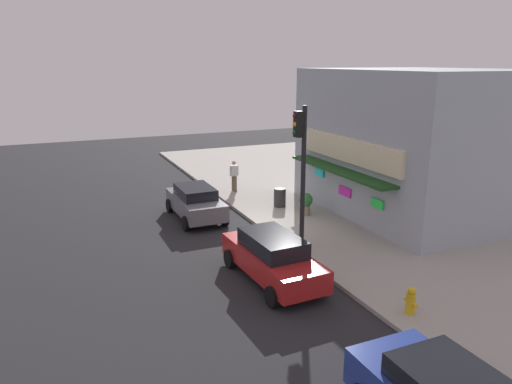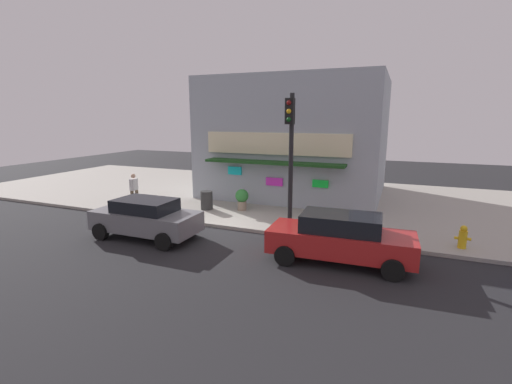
% 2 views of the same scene
% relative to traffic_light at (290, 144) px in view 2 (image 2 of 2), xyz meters
% --- Properties ---
extents(ground_plane, '(55.44, 55.44, 0.00)m').
position_rel_traffic_light_xyz_m(ground_plane, '(-2.81, -0.64, -3.52)').
color(ground_plane, '#232326').
extents(sidewalk, '(36.96, 12.87, 0.14)m').
position_rel_traffic_light_xyz_m(sidewalk, '(-2.81, 5.80, -3.45)').
color(sidewalk, '#A39E93').
rests_on(sidewalk, ground_plane).
extents(corner_building, '(9.62, 8.51, 6.50)m').
position_rel_traffic_light_xyz_m(corner_building, '(-1.74, 7.10, -0.13)').
color(corner_building, '#9EA8B2').
rests_on(corner_building, sidewalk).
extents(traffic_light, '(0.32, 0.58, 5.28)m').
position_rel_traffic_light_xyz_m(traffic_light, '(0.00, 0.00, 0.00)').
color(traffic_light, black).
rests_on(traffic_light, sidewalk).
extents(fire_hydrant, '(0.51, 0.27, 0.80)m').
position_rel_traffic_light_xyz_m(fire_hydrant, '(6.13, 0.16, -2.99)').
color(fire_hydrant, gold).
rests_on(fire_hydrant, sidewalk).
extents(trash_can, '(0.58, 0.58, 0.90)m').
position_rel_traffic_light_xyz_m(trash_can, '(-4.60, 1.45, -2.93)').
color(trash_can, '#2D2D2D').
rests_on(trash_can, sidewalk).
extents(pedestrian, '(0.44, 0.53, 1.68)m').
position_rel_traffic_light_xyz_m(pedestrian, '(-8.11, 0.45, -2.46)').
color(pedestrian, brown).
rests_on(pedestrian, sidewalk).
extents(potted_plant_by_doorway, '(0.63, 0.63, 1.02)m').
position_rel_traffic_light_xyz_m(potted_plant_by_doorway, '(-2.95, 1.95, -2.79)').
color(potted_plant_by_doorway, gray).
rests_on(potted_plant_by_doorway, sidewalk).
extents(parked_car_grey, '(4.09, 1.96, 1.51)m').
position_rel_traffic_light_xyz_m(parked_car_grey, '(-4.85, -2.71, -2.73)').
color(parked_car_grey, slate).
rests_on(parked_car_grey, ground_plane).
extents(parked_car_red, '(4.56, 2.06, 1.58)m').
position_rel_traffic_light_xyz_m(parked_car_red, '(2.39, -2.32, -2.70)').
color(parked_car_red, '#AD1E1E').
rests_on(parked_car_red, ground_plane).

